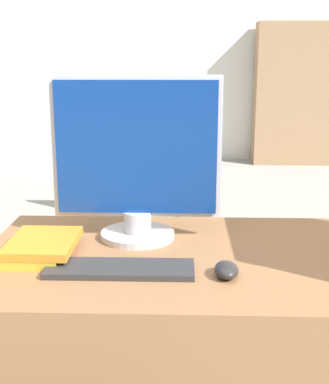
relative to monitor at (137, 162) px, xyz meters
name	(u,v)px	position (x,y,z in m)	size (l,w,h in m)	color
wall_back	(186,46)	(0.18, 5.18, 0.43)	(12.00, 0.06, 2.80)	white
desk	(195,367)	(0.18, -0.14, -0.60)	(1.24, 0.74, 0.73)	#8C603D
monitor	(137,162)	(0.00, 0.00, 0.00)	(0.51, 0.23, 0.50)	#B7B7BC
keyboard	(120,269)	(-0.02, -0.27, -0.23)	(0.39, 0.13, 0.02)	#2D2D2D
mouse	(226,270)	(0.25, -0.30, -0.22)	(0.06, 0.09, 0.04)	#262626
book_stack	(41,246)	(-0.27, -0.15, -0.22)	(0.19, 0.28, 0.05)	gold
far_chair	(153,161)	(-0.08, 2.33, -0.45)	(0.44, 0.44, 0.97)	#4C3323
bookshelf_far	(296,94)	(1.49, 4.94, -0.13)	(0.98, 0.32, 1.67)	#9E7A56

